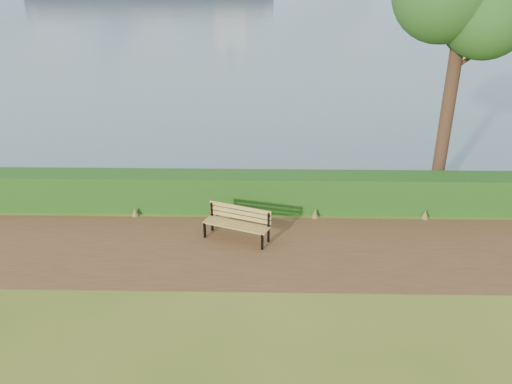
{
  "coord_description": "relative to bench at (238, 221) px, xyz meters",
  "views": [
    {
      "loc": [
        0.28,
        -9.86,
        5.92
      ],
      "look_at": [
        0.05,
        1.2,
        1.1
      ],
      "focal_mm": 35.0,
      "sensor_mm": 36.0,
      "label": 1
    }
  ],
  "objects": [
    {
      "name": "ground",
      "position": [
        0.39,
        -0.87,
        -0.47
      ],
      "size": [
        140.0,
        140.0,
        0.0
      ],
      "primitive_type": "plane",
      "color": "#515F1B",
      "rests_on": "ground"
    },
    {
      "name": "hedge",
      "position": [
        0.39,
        1.73,
        0.03
      ],
      "size": [
        32.0,
        0.85,
        1.0
      ],
      "primitive_type": "cube",
      "color": "#124012",
      "rests_on": "ground"
    },
    {
      "name": "bench",
      "position": [
        0.0,
        0.0,
        0.0
      ],
      "size": [
        1.68,
        1.03,
        0.81
      ],
      "rotation": [
        0.0,
        0.0,
        -0.38
      ],
      "color": "black",
      "rests_on": "ground"
    },
    {
      "name": "path",
      "position": [
        0.39,
        -0.57,
        -0.46
      ],
      "size": [
        40.0,
        3.4,
        0.01
      ],
      "primitive_type": "cube",
      "color": "brown",
      "rests_on": "ground"
    }
  ]
}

